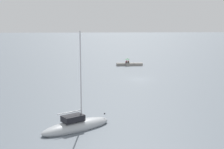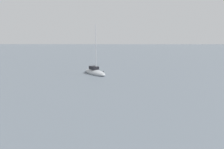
% 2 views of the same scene
% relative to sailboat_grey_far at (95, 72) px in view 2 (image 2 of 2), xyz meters
% --- Properties ---
extents(sailboat_grey_far, '(8.39, 6.69, 11.34)m').
position_rel_sailboat_grey_far_xyz_m(sailboat_grey_far, '(0.00, 0.00, 0.00)').
color(sailboat_grey_far, '#ADB2B7').
rests_on(sailboat_grey_far, ground_plane).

